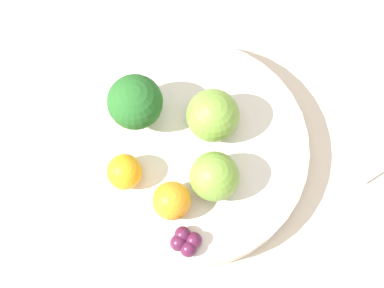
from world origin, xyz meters
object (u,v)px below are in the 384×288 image
object	(u,v)px
apple_red	(213,115)
apple_green	(214,176)
orange_front	(172,201)
bowl	(192,151)
grape_cluster	(186,242)
broccoli	(135,102)
orange_back	(124,172)

from	to	relation	value
apple_red	apple_green	size ratio (longest dim) A/B	1.09
orange_front	bowl	bearing A→B (deg)	-125.21
bowl	apple_red	distance (m)	0.06
bowl	apple_green	distance (m)	0.07
bowl	grape_cluster	world-z (taller)	grape_cluster
apple_green	grape_cluster	xyz separation A→B (m)	(0.05, 0.05, -0.02)
apple_red	grape_cluster	distance (m)	0.14
apple_green	grape_cluster	bearing A→B (deg)	47.89
bowl	broccoli	distance (m)	0.09
apple_red	apple_green	distance (m)	0.07
bowl	grape_cluster	distance (m)	0.11
broccoli	orange_back	size ratio (longest dim) A/B	1.85
apple_green	orange_back	xyz separation A→B (m)	(0.09, -0.04, -0.01)
bowl	apple_red	xyz separation A→B (m)	(-0.03, -0.02, 0.05)
broccoli	apple_green	xyz separation A→B (m)	(-0.06, 0.10, -0.01)
bowl	grape_cluster	size ratio (longest dim) A/B	7.72
orange_back	apple_green	bearing A→B (deg)	158.20
broccoli	apple_red	bearing A→B (deg)	155.11
orange_front	orange_back	bearing A→B (deg)	-49.60
broccoli	grape_cluster	bearing A→B (deg)	93.14
apple_green	grape_cluster	size ratio (longest dim) A/B	1.57
orange_front	apple_green	bearing A→B (deg)	-168.57
broccoli	orange_back	xyz separation A→B (m)	(0.03, 0.07, -0.02)
apple_green	orange_front	world-z (taller)	apple_green
apple_red	orange_back	distance (m)	0.11
orange_front	orange_back	size ratio (longest dim) A/B	1.07
broccoli	apple_red	size ratio (longest dim) A/B	1.22
bowl	grape_cluster	bearing A→B (deg)	69.01
grape_cluster	apple_red	bearing A→B (deg)	-119.77
apple_red	apple_green	bearing A→B (deg)	73.44
bowl	broccoli	bearing A→B (deg)	-48.85
broccoli	apple_red	world-z (taller)	broccoli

